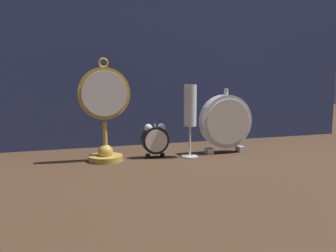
{
  "coord_description": "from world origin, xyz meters",
  "views": [
    {
      "loc": [
        -0.34,
        -1.0,
        0.26
      ],
      "look_at": [
        0.0,
        0.08,
        0.1
      ],
      "focal_mm": 40.0,
      "sensor_mm": 36.0,
      "label": 1
    }
  ],
  "objects_px": {
    "pocket_watch_on_stand": "(105,116)",
    "champagne_flute": "(190,111)",
    "alarm_clock_twin_bell": "(155,139)",
    "mantel_clock_silver": "(226,122)"
  },
  "relations": [
    {
      "from": "alarm_clock_twin_bell",
      "to": "champagne_flute",
      "type": "bearing_deg",
      "value": -13.73
    },
    {
      "from": "pocket_watch_on_stand",
      "to": "champagne_flute",
      "type": "relative_size",
      "value": 1.35
    },
    {
      "from": "pocket_watch_on_stand",
      "to": "alarm_clock_twin_bell",
      "type": "bearing_deg",
      "value": 0.35
    },
    {
      "from": "pocket_watch_on_stand",
      "to": "mantel_clock_silver",
      "type": "relative_size",
      "value": 1.44
    },
    {
      "from": "pocket_watch_on_stand",
      "to": "champagne_flute",
      "type": "distance_m",
      "value": 0.26
    },
    {
      "from": "alarm_clock_twin_bell",
      "to": "mantel_clock_silver",
      "type": "xyz_separation_m",
      "value": [
        0.24,
        -0.0,
        0.04
      ]
    },
    {
      "from": "alarm_clock_twin_bell",
      "to": "champagne_flute",
      "type": "height_order",
      "value": "champagne_flute"
    },
    {
      "from": "pocket_watch_on_stand",
      "to": "alarm_clock_twin_bell",
      "type": "distance_m",
      "value": 0.17
    },
    {
      "from": "pocket_watch_on_stand",
      "to": "champagne_flute",
      "type": "xyz_separation_m",
      "value": [
        0.26,
        -0.02,
        0.01
      ]
    },
    {
      "from": "mantel_clock_silver",
      "to": "champagne_flute",
      "type": "xyz_separation_m",
      "value": [
        -0.13,
        -0.02,
        0.04
      ]
    }
  ]
}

